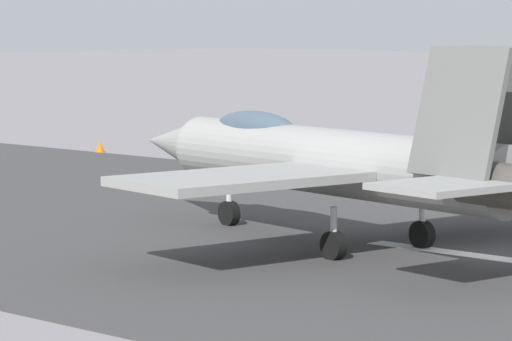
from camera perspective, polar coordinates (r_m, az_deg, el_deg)
name	(u,v)px	position (r m, az deg, el deg)	size (l,w,h in m)	color
ground_plane	(471,256)	(38.85, 8.49, -3.34)	(400.00, 400.00, 0.00)	gray
runway_strip	(472,255)	(38.83, 8.51, -3.33)	(240.00, 26.00, 0.02)	#3A3A3A
fighter_jet	(335,160)	(39.87, 3.15, 0.43)	(17.64, 14.62, 5.60)	gray
crew_person	(203,156)	(58.21, -2.09, 0.59)	(0.47, 0.61, 1.57)	#1E2338
marker_cone_mid	(415,175)	(56.03, 6.30, -0.18)	(0.44, 0.44, 0.55)	orange
marker_cone_far	(100,147)	(68.51, -6.18, 0.94)	(0.44, 0.44, 0.55)	orange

